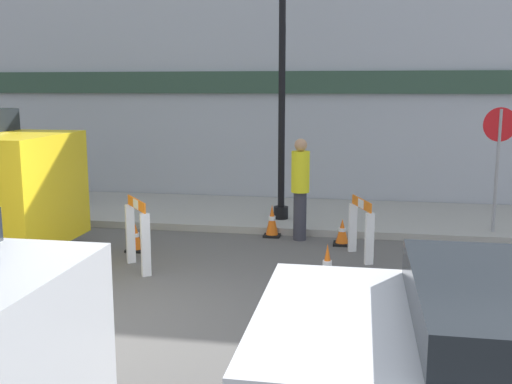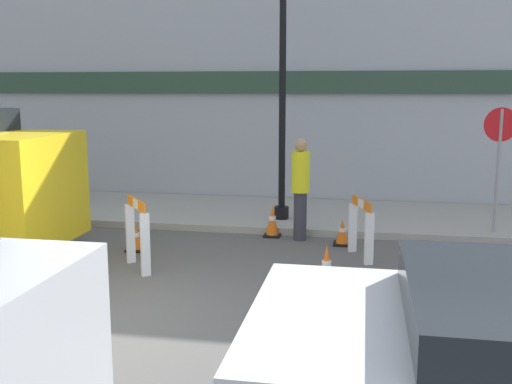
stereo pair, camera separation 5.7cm
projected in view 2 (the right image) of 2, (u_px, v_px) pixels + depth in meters
name	position (u px, v px, depth m)	size (l,w,h in m)	color
ground_plane	(109.00, 324.00, 6.92)	(60.00, 60.00, 0.00)	#565451
sidewalk_slab	(227.00, 212.00, 12.76)	(18.00, 3.07, 0.13)	#9E9B93
storefront_facade	(242.00, 84.00, 13.85)	(18.00, 0.22, 5.50)	#A3A8B2
streetlamp_post	(283.00, 6.00, 11.12)	(0.44, 0.44, 6.42)	black
stop_sign	(499.00, 149.00, 10.50)	(0.59, 0.13, 2.22)	gray
barricade_0	(361.00, 226.00, 9.52)	(0.41, 0.80, 0.96)	white
barricade_1	(137.00, 232.00, 8.92)	(0.61, 0.71, 1.08)	white
traffic_cone_0	(272.00, 221.00, 10.92)	(0.30, 0.30, 0.59)	black
traffic_cone_1	(342.00, 233.00, 10.34)	(0.30, 0.30, 0.46)	black
traffic_cone_2	(136.00, 238.00, 9.98)	(0.30, 0.30, 0.47)	black
traffic_cone_3	(326.00, 268.00, 8.03)	(0.30, 0.30, 0.64)	black
person_worker	(301.00, 185.00, 10.56)	(0.43, 0.43, 1.82)	#33333D
person_pedestrian	(74.00, 164.00, 13.34)	(0.41, 0.41, 1.61)	#33333D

